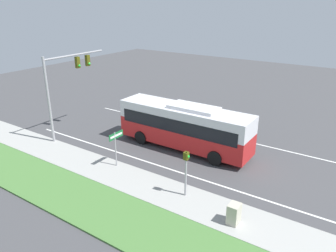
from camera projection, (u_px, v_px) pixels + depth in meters
ground_plane at (221, 157)px, 23.54m from camera, size 80.00×80.00×0.00m
sidewalk at (175, 196)px, 18.71m from camera, size 2.80×80.00×0.12m
grass_verge at (140, 226)px, 16.24m from camera, size 3.60×80.00×0.10m
lane_divider_near at (197, 178)px, 20.75m from camera, size 0.14×30.00×0.01m
lane_divider_far at (241, 140)px, 26.32m from camera, size 0.14×30.00×0.01m
bus at (184, 125)px, 24.26m from camera, size 2.64×10.30×3.48m
signal_gantry at (65, 79)px, 25.53m from camera, size 5.97×0.41×6.74m
pedestrian_signal at (186, 167)px, 18.06m from camera, size 0.28×0.34×2.83m
street_sign at (116, 142)px, 21.52m from camera, size 1.30×0.08×2.53m
utility_cabinet at (234, 214)px, 16.21m from camera, size 0.68×0.54×1.07m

